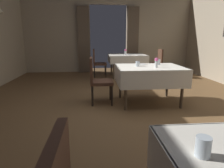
# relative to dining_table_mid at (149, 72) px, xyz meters

# --- Properties ---
(ground) EXTENTS (10.08, 10.08, 0.00)m
(ground) POSITION_rel_dining_table_mid_xyz_m (-0.54, -0.24, -0.64)
(ground) COLOR brown
(wall_back) EXTENTS (6.40, 0.27, 3.00)m
(wall_back) POSITION_rel_dining_table_mid_xyz_m (-0.54, 3.94, 0.87)
(wall_back) COLOR tan
(wall_back) RESTS_ON ground
(dining_table_mid) EXTENTS (1.30, 1.00, 0.75)m
(dining_table_mid) POSITION_rel_dining_table_mid_xyz_m (0.00, 0.00, 0.00)
(dining_table_mid) COLOR #4C3D2D
(dining_table_mid) RESTS_ON ground
(dining_table_far) EXTENTS (1.24, 1.05, 0.75)m
(dining_table_far) POSITION_rel_dining_table_mid_xyz_m (0.01, 2.79, 0.02)
(dining_table_far) COLOR #4C3D2D
(dining_table_far) RESTS_ON ground
(chair_mid_left) EXTENTS (0.44, 0.44, 0.93)m
(chair_mid_left) POSITION_rel_dining_table_mid_xyz_m (-1.03, 0.06, -0.13)
(chair_mid_left) COLOR black
(chair_mid_left) RESTS_ON ground
(chair_far_left) EXTENTS (0.45, 0.44, 0.93)m
(chair_far_left) POSITION_rel_dining_table_mid_xyz_m (-0.99, 2.90, -0.13)
(chair_far_left) COLOR black
(chair_far_left) RESTS_ON ground
(chair_far_right) EXTENTS (0.44, 0.44, 0.93)m
(chair_far_right) POSITION_rel_dining_table_mid_xyz_m (1.02, 2.72, -0.13)
(chair_far_right) COLOR black
(chair_far_right) RESTS_ON ground
(glass_near_c) EXTENTS (0.07, 0.07, 0.10)m
(glass_near_c) POSITION_rel_dining_table_mid_xyz_m (-0.57, -2.98, 0.16)
(glass_near_c) COLOR silver
(glass_near_c) RESTS_ON dining_table_near
(flower_vase_mid) EXTENTS (0.07, 0.07, 0.19)m
(flower_vase_mid) POSITION_rel_dining_table_mid_xyz_m (0.08, -0.16, 0.21)
(flower_vase_mid) COLOR silver
(flower_vase_mid) RESTS_ON dining_table_mid
(glass_mid_b) EXTENTS (0.08, 0.08, 0.10)m
(glass_mid_b) POSITION_rel_dining_table_mid_xyz_m (-0.24, 0.02, 0.16)
(glass_mid_b) COLOR silver
(glass_mid_b) RESTS_ON dining_table_mid
(plate_mid_c) EXTENTS (0.22, 0.22, 0.01)m
(plate_mid_c) POSITION_rel_dining_table_mid_xyz_m (-0.10, 0.26, 0.11)
(plate_mid_c) COLOR white
(plate_mid_c) RESTS_ON dining_table_mid
(glass_mid_d) EXTENTS (0.08, 0.08, 0.12)m
(glass_mid_d) POSITION_rel_dining_table_mid_xyz_m (0.25, 0.23, 0.17)
(glass_mid_d) COLOR silver
(glass_mid_d) RESTS_ON dining_table_mid
(flower_vase_far) EXTENTS (0.07, 0.07, 0.20)m
(flower_vase_far) POSITION_rel_dining_table_mid_xyz_m (-0.07, 2.64, 0.21)
(flower_vase_far) COLOR silver
(flower_vase_far) RESTS_ON dining_table_far
(plate_far_b) EXTENTS (0.20, 0.20, 0.01)m
(plate_far_b) POSITION_rel_dining_table_mid_xyz_m (0.34, 2.44, 0.11)
(plate_far_b) COLOR white
(plate_far_b) RESTS_ON dining_table_far
(plate_far_c) EXTENTS (0.19, 0.19, 0.01)m
(plate_far_c) POSITION_rel_dining_table_mid_xyz_m (0.06, 2.86, 0.11)
(plate_far_c) COLOR white
(plate_far_c) RESTS_ON dining_table_far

